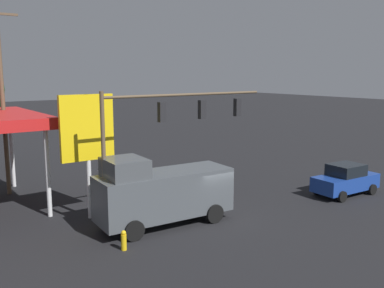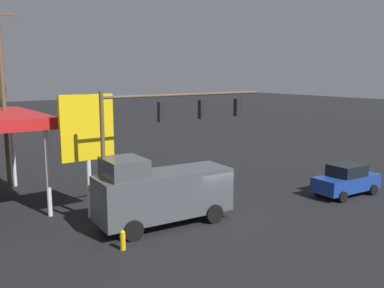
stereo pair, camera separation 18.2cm
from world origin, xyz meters
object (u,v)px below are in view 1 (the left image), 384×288
at_px(sedan_far, 345,180).
at_px(hatchback_crossing, 123,177).
at_px(traffic_signal_assembly, 171,122).
at_px(utility_pole, 2,97).
at_px(fire_hydrant, 124,240).
at_px(price_sign, 87,132).
at_px(delivery_truck, 162,192).

height_order(sedan_far, hatchback_crossing, hatchback_crossing).
height_order(traffic_signal_assembly, utility_pole, utility_pole).
bearing_deg(hatchback_crossing, utility_pole, -126.31).
xyz_separation_m(utility_pole, fire_hydrant, (-1.85, 11.94, -5.61)).
height_order(traffic_signal_assembly, price_sign, traffic_signal_assembly).
xyz_separation_m(sedan_far, hatchback_crossing, (10.87, -8.63, -0.00)).
bearing_deg(traffic_signal_assembly, price_sign, -33.65).
xyz_separation_m(hatchback_crossing, fire_hydrant, (4.12, 8.11, -0.51)).
relative_size(utility_pole, hatchback_crossing, 2.95).
relative_size(sedan_far, delivery_truck, 0.65).
height_order(utility_pole, fire_hydrant, utility_pole).
distance_m(traffic_signal_assembly, price_sign, 4.26).
bearing_deg(hatchback_crossing, price_sign, -50.73).
bearing_deg(price_sign, delivery_truck, 128.59).
bearing_deg(sedan_far, utility_pole, -33.16).
xyz_separation_m(traffic_signal_assembly, delivery_truck, (1.06, 0.74, -3.35)).
xyz_separation_m(sedan_far, fire_hydrant, (14.99, -0.51, -0.51)).
distance_m(utility_pole, sedan_far, 21.56).
bearing_deg(price_sign, fire_hydrant, 84.16).
bearing_deg(utility_pole, fire_hydrant, 98.81).
bearing_deg(delivery_truck, fire_hydrant, 33.20).
distance_m(sedan_far, hatchback_crossing, 13.88).
relative_size(traffic_signal_assembly, price_sign, 1.52).
relative_size(sedan_far, fire_hydrant, 5.11).
distance_m(price_sign, hatchback_crossing, 6.13).
bearing_deg(delivery_truck, traffic_signal_assembly, -141.11).
bearing_deg(hatchback_crossing, fire_hydrant, -30.57).
bearing_deg(sedan_far, price_sign, -16.55).
relative_size(price_sign, hatchback_crossing, 1.65).
distance_m(traffic_signal_assembly, hatchback_crossing, 7.04).
bearing_deg(hatchback_crossing, sedan_far, 47.92).
xyz_separation_m(utility_pole, sedan_far, (-16.84, 12.46, -5.09)).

